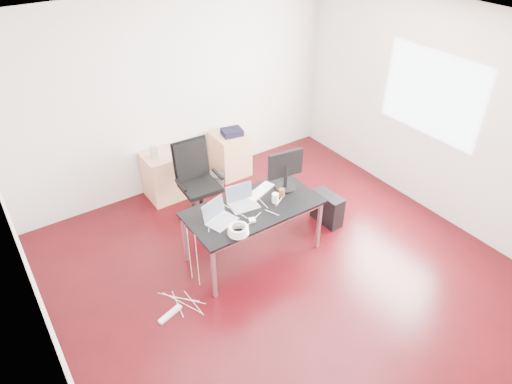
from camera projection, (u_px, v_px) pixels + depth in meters
room_shell at (289, 172)px, 4.71m from camera, size 5.00×5.00×5.00m
desk at (253, 210)px, 5.37m from camera, size 1.60×0.80×0.73m
office_chair at (197, 177)px, 6.09m from camera, size 0.50×0.52×1.08m
filing_cabinet_left at (164, 176)px, 6.59m from camera, size 0.50×0.50×0.70m
filing_cabinet_right at (230, 154)px, 7.11m from camera, size 0.50×0.50×0.70m
pc_tower at (327, 208)px, 6.17m from camera, size 0.21×0.46×0.44m
wastebasket at (216, 181)px, 6.86m from camera, size 0.28×0.28×0.28m
power_strip at (170, 314)px, 4.94m from camera, size 0.30×0.15×0.04m
laptop_left at (219, 217)px, 5.10m from camera, size 0.39×0.34×0.23m
laptop_right at (242, 201)px, 5.35m from camera, size 0.36×0.29×0.23m
monitor at (285, 168)px, 5.52m from camera, size 0.45×0.26×0.51m
keyboard at (260, 191)px, 5.58m from camera, size 0.46×0.28×0.02m
cup_white at (275, 198)px, 5.39m from camera, size 0.09×0.09×0.12m
cup_brown at (282, 193)px, 5.50m from camera, size 0.08×0.08×0.10m
cable_coil at (238, 230)px, 4.91m from camera, size 0.24×0.24×0.11m
power_adapter at (252, 220)px, 5.12m from camera, size 0.09×0.09×0.03m
speaker at (154, 152)px, 6.28m from camera, size 0.10×0.09×0.18m
navy_garment at (232, 132)px, 6.87m from camera, size 0.34×0.29×0.09m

